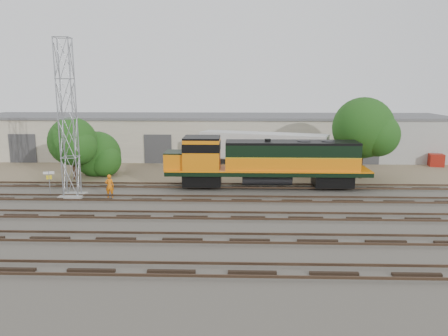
{
  "coord_description": "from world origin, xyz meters",
  "views": [
    {
      "loc": [
        3.21,
        -32.11,
        9.2
      ],
      "look_at": [
        2.13,
        4.0,
        2.2
      ],
      "focal_mm": 35.0,
      "sensor_mm": 36.0,
      "label": 1
    }
  ],
  "objects_px": {
    "signal_tower": "(68,122)",
    "semi_trailer": "(266,148)",
    "locomotive": "(264,161)",
    "worker": "(110,186)"
  },
  "relations": [
    {
      "from": "signal_tower",
      "to": "worker",
      "type": "relative_size",
      "value": 6.56
    },
    {
      "from": "locomotive",
      "to": "semi_trailer",
      "type": "distance_m",
      "value": 7.44
    },
    {
      "from": "locomotive",
      "to": "signal_tower",
      "type": "distance_m",
      "value": 16.75
    },
    {
      "from": "worker",
      "to": "semi_trailer",
      "type": "xyz_separation_m",
      "value": [
        13.45,
        11.07,
        1.62
      ]
    },
    {
      "from": "worker",
      "to": "semi_trailer",
      "type": "relative_size",
      "value": 0.14
    },
    {
      "from": "worker",
      "to": "signal_tower",
      "type": "bearing_deg",
      "value": -6.64
    },
    {
      "from": "signal_tower",
      "to": "locomotive",
      "type": "bearing_deg",
      "value": 12.46
    },
    {
      "from": "signal_tower",
      "to": "semi_trailer",
      "type": "distance_m",
      "value": 20.21
    },
    {
      "from": "signal_tower",
      "to": "worker",
      "type": "bearing_deg",
      "value": -2.47
    },
    {
      "from": "signal_tower",
      "to": "semi_trailer",
      "type": "xyz_separation_m",
      "value": [
        16.6,
        10.93,
        -3.61
      ]
    }
  ]
}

